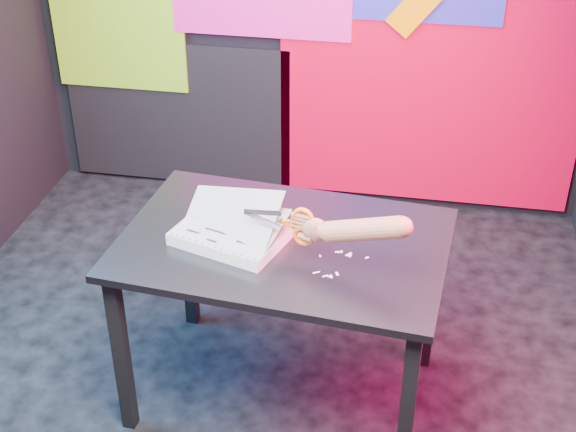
# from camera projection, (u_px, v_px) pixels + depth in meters

# --- Properties ---
(room) EXTENTS (3.01, 3.01, 2.71)m
(room) POSITION_uv_depth(u_px,v_px,m) (242.00, 67.00, 2.76)
(room) COLOR #262628
(room) RESTS_ON ground
(backdrop) EXTENTS (2.88, 0.05, 2.08)m
(backdrop) POSITION_uv_depth(u_px,v_px,m) (320.00, 38.00, 4.18)
(backdrop) COLOR #C30025
(backdrop) RESTS_ON ground
(work_table) EXTENTS (1.25, 0.90, 0.75)m
(work_table) POSITION_uv_depth(u_px,v_px,m) (284.00, 261.00, 2.97)
(work_table) COLOR black
(work_table) RESTS_ON ground
(printout_stack) EXTENTS (0.45, 0.38, 0.20)m
(printout_stack) POSITION_uv_depth(u_px,v_px,m) (231.00, 234.00, 2.92)
(printout_stack) COLOR beige
(printout_stack) RESTS_ON work_table
(scissors) EXTENTS (0.26, 0.08, 0.15)m
(scissors) POSITION_uv_depth(u_px,v_px,m) (298.00, 226.00, 2.74)
(scissors) COLOR silver
(scissors) RESTS_ON printout_stack
(hand_forearm) EXTENTS (0.41, 0.15, 0.18)m
(hand_forearm) POSITION_uv_depth(u_px,v_px,m) (355.00, 229.00, 2.64)
(hand_forearm) COLOR #97593A
(hand_forearm) RESTS_ON work_table
(paper_clippings) EXTENTS (0.18, 0.18, 0.00)m
(paper_clippings) POSITION_uv_depth(u_px,v_px,m) (339.00, 262.00, 2.81)
(paper_clippings) COLOR white
(paper_clippings) RESTS_ON work_table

